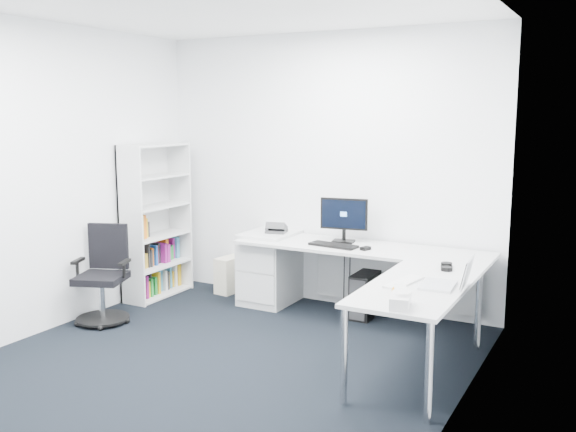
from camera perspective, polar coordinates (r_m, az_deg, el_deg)
The scene contains 20 objects.
ground at distance 4.98m, azimuth -7.47°, elevation -13.65°, with size 4.20×4.20×0.00m, color black.
wall_back at distance 6.43m, azimuth 3.25°, elevation 4.07°, with size 3.60×0.02×2.70m, color white.
wall_left at distance 5.86m, azimuth -22.24°, elevation 2.89°, with size 0.02×4.20×2.70m, color white.
wall_right at distance 3.86m, azimuth 14.38°, elevation 0.31°, with size 0.02×4.20×2.70m, color white.
l_desk at distance 5.76m, azimuth 5.19°, elevation -6.71°, with size 2.38×1.34×0.70m, color #BABCBC, non-canonical shape.
drawer_pedestal at distance 6.55m, azimuth -1.61°, elevation -4.58°, with size 0.47×0.59×0.73m, color #BABCBC.
bookshelf at distance 6.82m, azimuth -11.63°, elevation -0.43°, with size 0.31×0.80×1.61m, color silver, non-canonical shape.
task_chair at distance 6.14m, azimuth -16.30°, elevation -5.09°, with size 0.50×0.50×0.90m, color black, non-canonical shape.
black_pc_tower at distance 6.19m, azimuth 6.92°, elevation -6.94°, with size 0.19×0.43×0.42m, color black.
beige_pc_tower at distance 7.00m, azimuth -4.97°, elevation -5.15°, with size 0.18×0.41×0.39m, color beige.
power_strip at distance 6.29m, azimuth 10.61°, elevation -8.60°, with size 0.31×0.05×0.04m, color silver.
monitor at distance 6.11m, azimuth 4.97°, elevation -0.33°, with size 0.46×0.15×0.44m, color black, non-canonical shape.
black_keyboard at distance 5.95m, azimuth 4.06°, elevation -2.61°, with size 0.46×0.16×0.02m, color black.
mouse at distance 5.83m, azimuth 6.90°, elevation -2.88°, with size 0.06×0.09×0.03m, color black.
desk_phone at distance 6.46m, azimuth -1.02°, elevation -1.14°, with size 0.19×0.19×0.14m, color #2F2F32, non-canonical shape.
laptop at distance 4.70m, azimuth 13.24°, elevation -4.72°, with size 0.33×0.32×0.24m, color silver, non-canonical shape.
white_keyboard at distance 4.77m, azimuth 10.27°, elevation -5.80°, with size 0.12×0.43×0.01m, color silver.
headphones at distance 5.26m, azimuth 13.92°, elevation -4.26°, with size 0.13×0.21×0.06m, color black, non-canonical shape.
orange_fruit at distance 4.42m, azimuth 9.70°, elevation -6.58°, with size 0.08×0.08×0.08m, color orange.
tissue_box at distance 4.19m, azimuth 9.96°, elevation -7.45°, with size 0.12×0.23×0.08m, color silver.
Camera 1 is at (2.70, -3.71, 1.93)m, focal length 40.00 mm.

